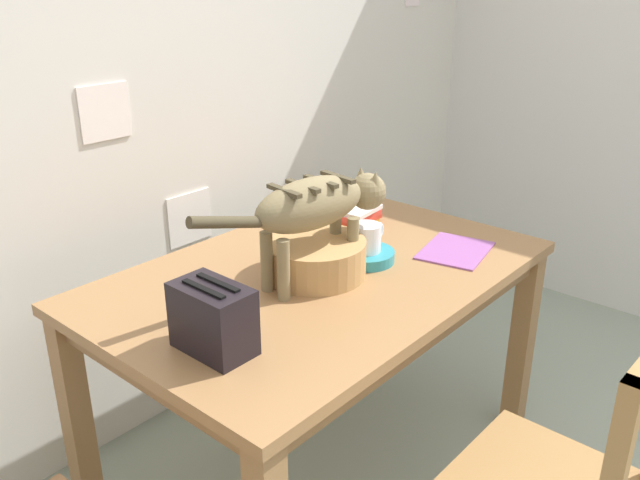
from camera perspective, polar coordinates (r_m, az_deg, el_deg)
wall_rear at (r=2.36m, az=-14.87°, el=12.76°), size 4.48×0.11×2.50m
dining_table at (r=2.08m, az=-0.00°, el=-4.77°), size 1.39×0.91×0.75m
cat at (r=1.90m, az=-0.16°, el=2.94°), size 0.68×0.19×0.32m
saucer_bowl at (r=2.10m, az=3.97°, el=-1.37°), size 0.18×0.18×0.03m
coffee_mug at (r=2.08m, az=4.07°, el=0.23°), size 0.14×0.09×0.09m
magazine at (r=2.22m, az=11.58°, el=-0.89°), size 0.29×0.24×0.01m
book_stack at (r=2.41m, az=3.04°, el=2.15°), size 0.18×0.14×0.06m
wicker_basket at (r=1.99m, az=-0.50°, el=-1.47°), size 0.31×0.31×0.11m
toaster at (r=1.61m, az=-9.20°, el=-6.69°), size 0.12×0.20×0.18m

